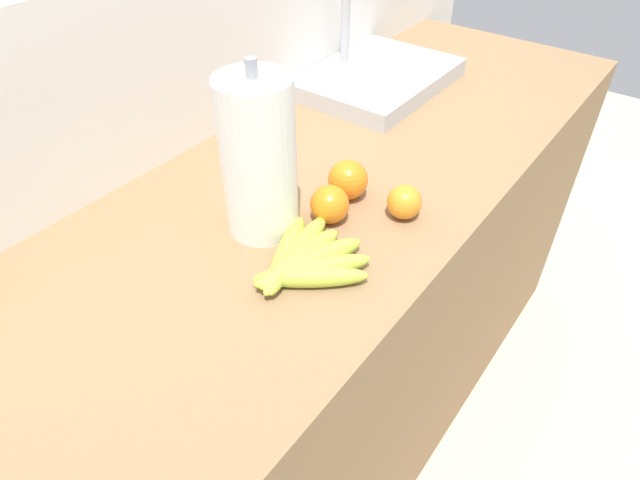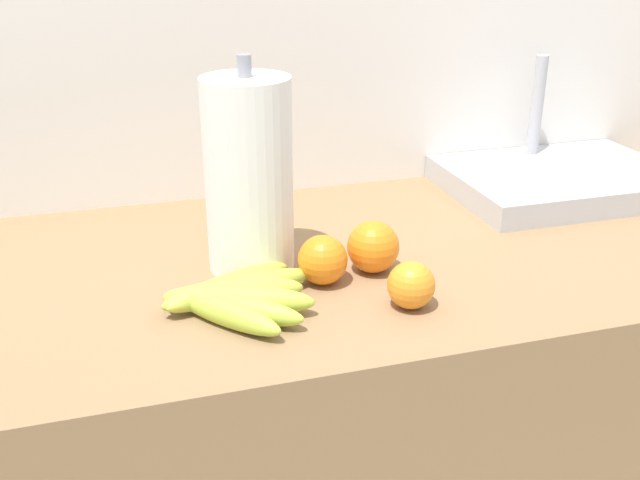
{
  "view_description": "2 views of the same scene",
  "coord_description": "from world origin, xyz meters",
  "px_view_note": "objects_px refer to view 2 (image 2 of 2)",
  "views": [
    {
      "loc": [
        -0.83,
        -0.54,
        1.54
      ],
      "look_at": [
        -0.28,
        -0.13,
        0.97
      ],
      "focal_mm": 30.51,
      "sensor_mm": 36.0,
      "label": 1
    },
    {
      "loc": [
        -0.46,
        -0.98,
        1.4
      ],
      "look_at": [
        -0.21,
        -0.13,
        1.02
      ],
      "focal_mm": 41.44,
      "sensor_mm": 36.0,
      "label": 2
    }
  ],
  "objects_px": {
    "orange_far_right": "(323,260)",
    "sink_basin": "(560,179)",
    "paper_towel_roll": "(249,176)",
    "banana_bunch": "(234,297)",
    "orange_right": "(411,285)",
    "orange_back_right": "(373,247)"
  },
  "relations": [
    {
      "from": "orange_far_right",
      "to": "orange_back_right",
      "type": "height_order",
      "value": "orange_back_right"
    },
    {
      "from": "banana_bunch",
      "to": "orange_far_right",
      "type": "relative_size",
      "value": 3.06
    },
    {
      "from": "orange_right",
      "to": "orange_far_right",
      "type": "xyz_separation_m",
      "value": [
        -0.09,
        0.1,
        0.0
      ]
    },
    {
      "from": "orange_right",
      "to": "paper_towel_roll",
      "type": "bearing_deg",
      "value": 133.38
    },
    {
      "from": "orange_back_right",
      "to": "sink_basin",
      "type": "distance_m",
      "value": 0.51
    },
    {
      "from": "paper_towel_roll",
      "to": "sink_basin",
      "type": "height_order",
      "value": "paper_towel_roll"
    },
    {
      "from": "orange_right",
      "to": "orange_far_right",
      "type": "height_order",
      "value": "orange_far_right"
    },
    {
      "from": "paper_towel_roll",
      "to": "banana_bunch",
      "type": "bearing_deg",
      "value": -111.41
    },
    {
      "from": "orange_right",
      "to": "orange_back_right",
      "type": "xyz_separation_m",
      "value": [
        -0.01,
        0.12,
        0.01
      ]
    },
    {
      "from": "banana_bunch",
      "to": "orange_far_right",
      "type": "bearing_deg",
      "value": 18.37
    },
    {
      "from": "orange_far_right",
      "to": "sink_basin",
      "type": "distance_m",
      "value": 0.59
    },
    {
      "from": "banana_bunch",
      "to": "orange_back_right",
      "type": "bearing_deg",
      "value": 15.83
    },
    {
      "from": "banana_bunch",
      "to": "orange_right",
      "type": "bearing_deg",
      "value": -14.07
    },
    {
      "from": "banana_bunch",
      "to": "paper_towel_roll",
      "type": "distance_m",
      "value": 0.18
    },
    {
      "from": "orange_back_right",
      "to": "banana_bunch",
      "type": "bearing_deg",
      "value": -164.17
    },
    {
      "from": "banana_bunch",
      "to": "sink_basin",
      "type": "height_order",
      "value": "sink_basin"
    },
    {
      "from": "orange_right",
      "to": "orange_back_right",
      "type": "distance_m",
      "value": 0.12
    },
    {
      "from": "orange_far_right",
      "to": "orange_back_right",
      "type": "distance_m",
      "value": 0.08
    },
    {
      "from": "banana_bunch",
      "to": "paper_towel_roll",
      "type": "bearing_deg",
      "value": 68.59
    },
    {
      "from": "orange_right",
      "to": "orange_back_right",
      "type": "relative_size",
      "value": 0.84
    },
    {
      "from": "paper_towel_roll",
      "to": "sink_basin",
      "type": "xyz_separation_m",
      "value": [
        0.63,
        0.16,
        -0.12
      ]
    },
    {
      "from": "orange_back_right",
      "to": "orange_far_right",
      "type": "bearing_deg",
      "value": -168.51
    }
  ]
}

